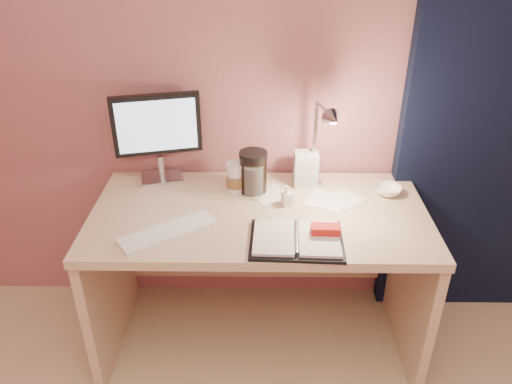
{
  "coord_description": "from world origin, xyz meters",
  "views": [
    {
      "loc": [
        0.01,
        -0.38,
        1.82
      ],
      "look_at": [
        -0.01,
        1.33,
        0.85
      ],
      "focal_mm": 35.0,
      "sensor_mm": 36.0,
      "label": 1
    }
  ],
  "objects_px": {
    "monitor": "(157,130)",
    "coffee_cup": "(236,178)",
    "bowl": "(388,190)",
    "lotion_bottle": "(287,196)",
    "dark_jar": "(253,174)",
    "product_box": "(306,169)",
    "keyboard": "(169,232)",
    "desk_lamp": "(310,141)",
    "planner": "(299,239)",
    "clear_cup": "(254,182)",
    "desk": "(259,245)"
  },
  "relations": [
    {
      "from": "desk",
      "to": "clear_cup",
      "type": "distance_m",
      "value": 0.3
    },
    {
      "from": "monitor",
      "to": "dark_jar",
      "type": "distance_m",
      "value": 0.47
    },
    {
      "from": "clear_cup",
      "to": "dark_jar",
      "type": "relative_size",
      "value": 0.86
    },
    {
      "from": "product_box",
      "to": "coffee_cup",
      "type": "bearing_deg",
      "value": -170.38
    },
    {
      "from": "desk",
      "to": "lotion_bottle",
      "type": "height_order",
      "value": "lotion_bottle"
    },
    {
      "from": "dark_jar",
      "to": "lotion_bottle",
      "type": "bearing_deg",
      "value": -40.03
    },
    {
      "from": "coffee_cup",
      "to": "monitor",
      "type": "bearing_deg",
      "value": 162.62
    },
    {
      "from": "lotion_bottle",
      "to": "clear_cup",
      "type": "bearing_deg",
      "value": 153.29
    },
    {
      "from": "monitor",
      "to": "coffee_cup",
      "type": "relative_size",
      "value": 3.02
    },
    {
      "from": "keyboard",
      "to": "coffee_cup",
      "type": "distance_m",
      "value": 0.42
    },
    {
      "from": "monitor",
      "to": "coffee_cup",
      "type": "height_order",
      "value": "monitor"
    },
    {
      "from": "planner",
      "to": "clear_cup",
      "type": "distance_m",
      "value": 0.39
    },
    {
      "from": "bowl",
      "to": "desk_lamp",
      "type": "xyz_separation_m",
      "value": [
        -0.36,
        -0.02,
        0.24
      ]
    },
    {
      "from": "planner",
      "to": "bowl",
      "type": "relative_size",
      "value": 3.13
    },
    {
      "from": "desk",
      "to": "keyboard",
      "type": "distance_m",
      "value": 0.49
    },
    {
      "from": "clear_cup",
      "to": "bowl",
      "type": "distance_m",
      "value": 0.59
    },
    {
      "from": "planner",
      "to": "keyboard",
      "type": "bearing_deg",
      "value": 176.75
    },
    {
      "from": "dark_jar",
      "to": "desk",
      "type": "bearing_deg",
      "value": -73.97
    },
    {
      "from": "keyboard",
      "to": "clear_cup",
      "type": "xyz_separation_m",
      "value": [
        0.32,
        0.29,
        0.06
      ]
    },
    {
      "from": "desk",
      "to": "bowl",
      "type": "relative_size",
      "value": 12.17
    },
    {
      "from": "keyboard",
      "to": "desk_lamp",
      "type": "height_order",
      "value": "desk_lamp"
    },
    {
      "from": "clear_cup",
      "to": "monitor",
      "type": "bearing_deg",
      "value": 159.94
    },
    {
      "from": "bowl",
      "to": "lotion_bottle",
      "type": "bearing_deg",
      "value": -167.56
    },
    {
      "from": "desk",
      "to": "product_box",
      "type": "xyz_separation_m",
      "value": [
        0.21,
        0.16,
        0.3
      ]
    },
    {
      "from": "keyboard",
      "to": "bowl",
      "type": "relative_size",
      "value": 3.33
    },
    {
      "from": "lotion_bottle",
      "to": "desk_lamp",
      "type": "distance_m",
      "value": 0.25
    },
    {
      "from": "coffee_cup",
      "to": "lotion_bottle",
      "type": "relative_size",
      "value": 1.51
    },
    {
      "from": "coffee_cup",
      "to": "bowl",
      "type": "distance_m",
      "value": 0.67
    },
    {
      "from": "clear_cup",
      "to": "product_box",
      "type": "distance_m",
      "value": 0.26
    },
    {
      "from": "desk",
      "to": "lotion_bottle",
      "type": "relative_size",
      "value": 15.55
    },
    {
      "from": "product_box",
      "to": "desk_lamp",
      "type": "bearing_deg",
      "value": -91.64
    },
    {
      "from": "lotion_bottle",
      "to": "dark_jar",
      "type": "xyz_separation_m",
      "value": [
        -0.14,
        0.12,
        0.04
      ]
    },
    {
      "from": "keyboard",
      "to": "lotion_bottle",
      "type": "distance_m",
      "value": 0.52
    },
    {
      "from": "desk",
      "to": "desk_lamp",
      "type": "distance_m",
      "value": 0.53
    },
    {
      "from": "product_box",
      "to": "desk_lamp",
      "type": "distance_m",
      "value": 0.21
    },
    {
      "from": "coffee_cup",
      "to": "clear_cup",
      "type": "bearing_deg",
      "value": -30.72
    },
    {
      "from": "coffee_cup",
      "to": "dark_jar",
      "type": "xyz_separation_m",
      "value": [
        0.08,
        0.0,
        0.02
      ]
    },
    {
      "from": "planner",
      "to": "bowl",
      "type": "height_order",
      "value": "planner"
    },
    {
      "from": "dark_jar",
      "to": "product_box",
      "type": "relative_size",
      "value": 1.07
    },
    {
      "from": "coffee_cup",
      "to": "clear_cup",
      "type": "xyz_separation_m",
      "value": [
        0.08,
        -0.05,
        0.01
      ]
    },
    {
      "from": "keyboard",
      "to": "monitor",
      "type": "bearing_deg",
      "value": 67.62
    },
    {
      "from": "desk_lamp",
      "to": "lotion_bottle",
      "type": "bearing_deg",
      "value": -155.07
    },
    {
      "from": "coffee_cup",
      "to": "desk_lamp",
      "type": "distance_m",
      "value": 0.37
    },
    {
      "from": "bowl",
      "to": "desk",
      "type": "bearing_deg",
      "value": -172.18
    },
    {
      "from": "planner",
      "to": "lotion_bottle",
      "type": "height_order",
      "value": "lotion_bottle"
    },
    {
      "from": "bowl",
      "to": "planner",
      "type": "bearing_deg",
      "value": -138.41
    },
    {
      "from": "dark_jar",
      "to": "keyboard",
      "type": "bearing_deg",
      "value": -133.36
    },
    {
      "from": "planner",
      "to": "coffee_cup",
      "type": "bearing_deg",
      "value": 125.74
    },
    {
      "from": "keyboard",
      "to": "coffee_cup",
      "type": "xyz_separation_m",
      "value": [
        0.24,
        0.34,
        0.06
      ]
    },
    {
      "from": "lotion_bottle",
      "to": "product_box",
      "type": "xyz_separation_m",
      "value": [
        0.09,
        0.19,
        0.03
      ]
    }
  ]
}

